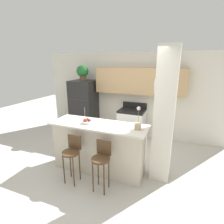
% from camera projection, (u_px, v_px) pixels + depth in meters
% --- Properties ---
extents(ground_plane, '(14.00, 14.00, 0.00)m').
position_uv_depth(ground_plane, '(99.00, 169.00, 3.83)').
color(ground_plane, beige).
extents(wall_back, '(5.60, 0.38, 2.55)m').
position_uv_depth(wall_back, '(133.00, 89.00, 5.24)').
color(wall_back, silver).
rests_on(wall_back, ground_plane).
extents(pillar_right, '(0.38, 0.32, 2.55)m').
position_uv_depth(pillar_right, '(164.00, 117.00, 3.22)').
color(pillar_right, silver).
rests_on(pillar_right, ground_plane).
extents(counter_bar, '(2.01, 0.68, 1.05)m').
position_uv_depth(counter_bar, '(99.00, 147.00, 3.68)').
color(counter_bar, beige).
rests_on(counter_bar, ground_plane).
extents(refrigerator, '(0.74, 0.73, 1.71)m').
position_uv_depth(refrigerator, '(84.00, 107.00, 5.65)').
color(refrigerator, black).
rests_on(refrigerator, ground_plane).
extents(stove_range, '(0.75, 0.63, 1.07)m').
position_uv_depth(stove_range, '(132.00, 124.00, 5.24)').
color(stove_range, white).
rests_on(stove_range, ground_plane).
extents(bar_stool_left, '(0.33, 0.33, 0.92)m').
position_uv_depth(bar_stool_left, '(72.00, 153.00, 3.30)').
color(bar_stool_left, '#4C331E').
rests_on(bar_stool_left, ground_plane).
extents(bar_stool_right, '(0.33, 0.33, 0.92)m').
position_uv_depth(bar_stool_right, '(102.00, 159.00, 3.08)').
color(bar_stool_right, '#4C331E').
rests_on(bar_stool_right, ground_plane).
extents(potted_plant_on_fridge, '(0.36, 0.36, 0.46)m').
position_uv_depth(potted_plant_on_fridge, '(83.00, 72.00, 5.34)').
color(potted_plant_on_fridge, brown).
rests_on(potted_plant_on_fridge, refrigerator).
extents(orchid_vase, '(0.11, 0.11, 0.44)m').
position_uv_depth(orchid_vase, '(138.00, 123.00, 3.21)').
color(orchid_vase, tan).
rests_on(orchid_vase, counter_bar).
extents(fruit_bowl, '(0.22, 0.22, 0.11)m').
position_uv_depth(fruit_bowl, '(87.00, 122.00, 3.56)').
color(fruit_bowl, silver).
rests_on(fruit_bowl, counter_bar).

